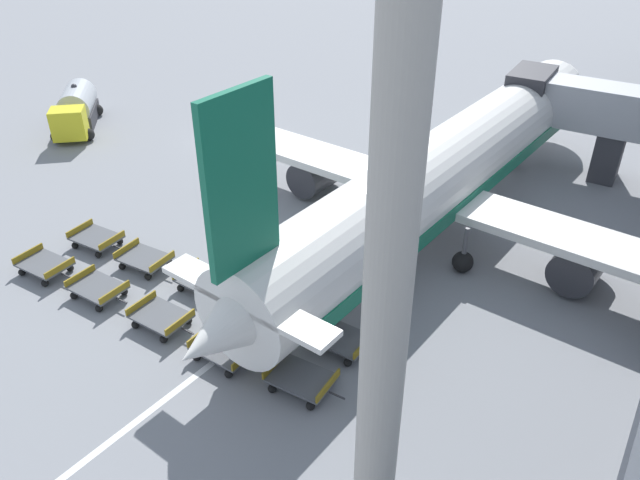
% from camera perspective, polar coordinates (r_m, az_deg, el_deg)
% --- Properties ---
extents(ground_plane, '(500.00, 500.00, 0.00)m').
position_cam_1_polar(ground_plane, '(47.16, -8.09, 9.25)').
color(ground_plane, gray).
extents(airplane, '(27.95, 36.85, 12.06)m').
position_cam_1_polar(airplane, '(33.93, 10.92, 5.87)').
color(airplane, white).
rests_on(airplane, ground_plane).
extents(fuel_tanker_secondary, '(6.54, 6.81, 3.08)m').
position_cam_1_polar(fuel_tanker_secondary, '(51.70, -21.36, 10.99)').
color(fuel_tanker_secondary, yellow).
rests_on(fuel_tanker_secondary, ground_plane).
extents(baggage_dolly_row_near_col_a, '(3.23, 1.92, 0.92)m').
position_cam_1_polar(baggage_dolly_row_near_col_a, '(34.07, -23.86, -2.12)').
color(baggage_dolly_row_near_col_a, '#515459').
rests_on(baggage_dolly_row_near_col_a, ground_plane).
extents(baggage_dolly_row_near_col_b, '(3.21, 1.87, 0.92)m').
position_cam_1_polar(baggage_dolly_row_near_col_b, '(31.39, -19.63, -4.20)').
color(baggage_dolly_row_near_col_b, '#515459').
rests_on(baggage_dolly_row_near_col_b, ground_plane).
extents(baggage_dolly_row_near_col_c, '(3.22, 1.89, 0.92)m').
position_cam_1_polar(baggage_dolly_row_near_col_c, '(28.78, -14.32, -6.86)').
color(baggage_dolly_row_near_col_c, '#515459').
rests_on(baggage_dolly_row_near_col_c, ground_plane).
extents(baggage_dolly_row_near_col_d, '(3.23, 1.91, 0.92)m').
position_cam_1_polar(baggage_dolly_row_near_col_d, '(26.61, -8.74, -9.85)').
color(baggage_dolly_row_near_col_d, '#515459').
rests_on(baggage_dolly_row_near_col_d, ground_plane).
extents(baggage_dolly_row_near_col_e, '(3.25, 1.94, 0.92)m').
position_cam_1_polar(baggage_dolly_row_near_col_e, '(25.07, -1.72, -12.61)').
color(baggage_dolly_row_near_col_e, '#515459').
rests_on(baggage_dolly_row_near_col_e, ground_plane).
extents(baggage_dolly_row_mid_a_col_a, '(3.25, 1.95, 0.92)m').
position_cam_1_polar(baggage_dolly_row_mid_a_col_a, '(35.34, -19.75, 0.12)').
color(baggage_dolly_row_mid_a_col_a, '#515459').
rests_on(baggage_dolly_row_mid_a_col_a, ground_plane).
extents(baggage_dolly_row_mid_a_col_b, '(3.25, 1.96, 0.92)m').
position_cam_1_polar(baggage_dolly_row_mid_a_col_b, '(32.84, -15.73, -1.70)').
color(baggage_dolly_row_mid_a_col_b, '#515459').
rests_on(baggage_dolly_row_mid_a_col_b, ground_plane).
extents(baggage_dolly_row_mid_a_col_c, '(3.24, 1.94, 0.92)m').
position_cam_1_polar(baggage_dolly_row_mid_a_col_c, '(30.53, -10.53, -3.77)').
color(baggage_dolly_row_mid_a_col_c, '#515459').
rests_on(baggage_dolly_row_mid_a_col_c, ground_plane).
extents(baggage_dolly_row_mid_a_col_d, '(3.22, 1.88, 0.92)m').
position_cam_1_polar(baggage_dolly_row_mid_a_col_d, '(28.45, -4.77, -6.30)').
color(baggage_dolly_row_mid_a_col_d, '#515459').
rests_on(baggage_dolly_row_mid_a_col_d, ground_plane).
extents(baggage_dolly_row_mid_a_col_e, '(3.22, 1.89, 0.92)m').
position_cam_1_polar(baggage_dolly_row_mid_a_col_e, '(26.81, 1.82, -9.01)').
color(baggage_dolly_row_mid_a_col_e, '#515459').
rests_on(baggage_dolly_row_mid_a_col_e, ground_plane).
extents(apron_light_mast, '(2.00, 0.78, 24.91)m').
position_cam_1_polar(apron_light_mast, '(8.07, 6.36, -2.71)').
color(apron_light_mast, '#ADA89E').
rests_on(apron_light_mast, ground_plane).
extents(stand_guidance_stripe, '(3.33, 39.17, 0.01)m').
position_cam_1_polar(stand_guidance_stripe, '(30.93, 0.03, -3.70)').
color(stand_guidance_stripe, white).
rests_on(stand_guidance_stripe, ground_plane).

